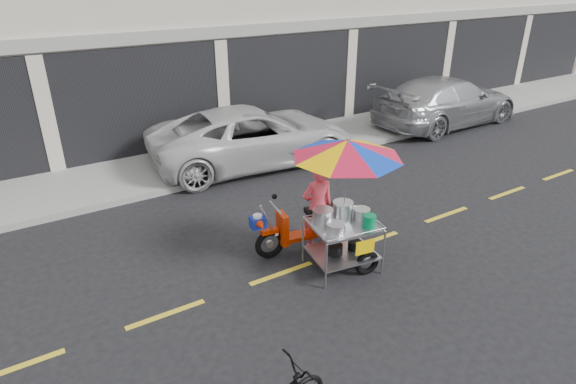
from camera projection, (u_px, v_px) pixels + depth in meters
ground at (373, 241)px, 9.03m from camera, size 90.00×90.00×0.00m
sidewalk at (241, 151)px, 13.23m from camera, size 45.00×3.00×0.15m
centerline at (373, 241)px, 9.03m from camera, size 42.00×0.10×0.01m
white_pickup at (253, 136)px, 12.32m from camera, size 5.50×2.97×1.47m
silver_pickup at (447, 101)px, 15.36m from camera, size 5.37×2.35×1.54m
food_vendor_rig at (334, 183)px, 7.89m from camera, size 2.30×2.08×2.32m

